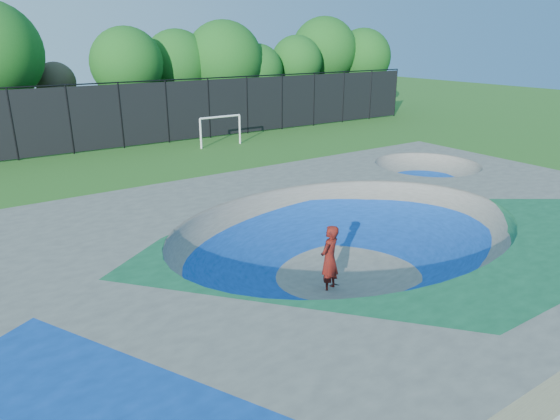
{
  "coord_description": "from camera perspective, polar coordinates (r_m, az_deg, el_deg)",
  "views": [
    {
      "loc": [
        -9.23,
        -10.02,
        6.54
      ],
      "look_at": [
        -0.39,
        3.0,
        1.1
      ],
      "focal_mm": 32.0,
      "sensor_mm": 36.0,
      "label": 1
    }
  ],
  "objects": [
    {
      "name": "ground",
      "position": [
        15.12,
        7.7,
        -6.76
      ],
      "size": [
        120.0,
        120.0,
        0.0
      ],
      "primitive_type": "plane",
      "color": "#27621B",
      "rests_on": "ground"
    },
    {
      "name": "skate_deck",
      "position": [
        14.81,
        7.82,
        -4.14
      ],
      "size": [
        22.0,
        14.0,
        1.5
      ],
      "primitive_type": "cube",
      "color": "gray",
      "rests_on": "ground"
    },
    {
      "name": "skater",
      "position": [
        13.45,
        5.66,
        -5.59
      ],
      "size": [
        0.81,
        0.68,
        1.9
      ],
      "primitive_type": "imported",
      "rotation": [
        0.0,
        0.0,
        3.52
      ],
      "color": "#B31D0E",
      "rests_on": "ground"
    },
    {
      "name": "skateboard",
      "position": [
        13.86,
        5.54,
        -9.07
      ],
      "size": [
        0.81,
        0.38,
        0.05
      ],
      "primitive_type": "cube",
      "rotation": [
        0.0,
        0.0,
        0.21
      ],
      "color": "black",
      "rests_on": "ground"
    },
    {
      "name": "soccer_goal",
      "position": [
        32.11,
        -6.82,
        9.59
      ],
      "size": [
        2.9,
        0.12,
        1.91
      ],
      "color": "white",
      "rests_on": "ground"
    },
    {
      "name": "fence",
      "position": [
        32.67,
        -17.73,
        10.37
      ],
      "size": [
        48.09,
        0.09,
        4.04
      ],
      "color": "black",
      "rests_on": "ground"
    },
    {
      "name": "treeline",
      "position": [
        36.65,
        -20.41,
        15.52
      ],
      "size": [
        53.0,
        7.15,
        8.74
      ],
      "color": "#4C3026",
      "rests_on": "ground"
    }
  ]
}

